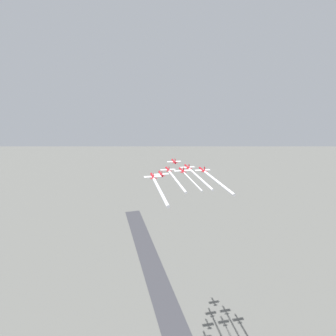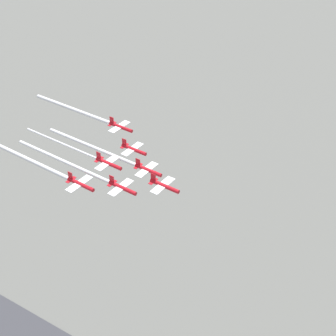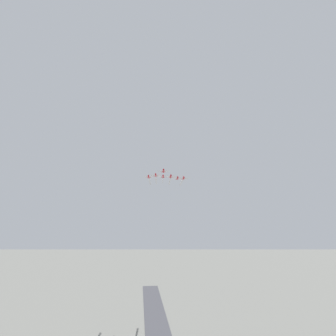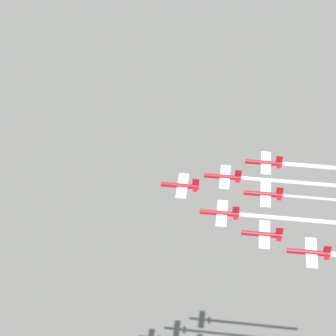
# 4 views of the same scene
# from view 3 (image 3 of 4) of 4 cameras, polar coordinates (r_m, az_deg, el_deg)

# --- Properties ---
(jet_0) EXTENTS (9.86, 9.59, 3.33)m
(jet_0) POSITION_cam_3_polar(r_m,az_deg,el_deg) (207.43, -1.01, -0.64)
(jet_0) COLOR red
(jet_1) EXTENTS (9.86, 9.59, 3.33)m
(jet_1) POSITION_cam_3_polar(r_m,az_deg,el_deg) (217.62, 0.60, -1.84)
(jet_1) COLOR red
(jet_2) EXTENTS (9.86, 9.59, 3.33)m
(jet_2) POSITION_cam_3_polar(r_m,az_deg,el_deg) (217.63, -2.70, -1.57)
(jet_2) COLOR red
(jet_3) EXTENTS (9.86, 9.59, 3.33)m
(jet_3) POSITION_cam_3_polar(r_m,az_deg,el_deg) (228.53, 2.07, -2.24)
(jet_3) COLOR red
(jet_4) EXTENTS (9.86, 9.59, 3.33)m
(jet_4) POSITION_cam_3_polar(r_m,az_deg,el_deg) (228.29, -1.09, -1.86)
(jet_4) COLOR red
(jet_5) EXTENTS (9.86, 9.59, 3.33)m
(jet_5) POSITION_cam_3_polar(r_m,az_deg,el_deg) (228.42, -4.24, -1.92)
(jet_5) COLOR red
(jet_6) EXTENTS (9.86, 9.59, 3.33)m
(jet_6) POSITION_cam_3_polar(r_m,az_deg,el_deg) (239.86, 3.39, -2.21)
(jet_6) COLOR red
(smoke_trail_1) EXTENTS (36.75, 13.74, 1.21)m
(smoke_trail_1) POSITION_cam_3_polar(r_m,az_deg,el_deg) (241.02, 0.37, -2.88)
(smoke_trail_1) COLOR white
(smoke_trail_2) EXTENTS (37.92, 14.09, 1.14)m
(smoke_trail_2) POSITION_cam_3_polar(r_m,az_deg,el_deg) (241.65, -2.62, -2.67)
(smoke_trail_2) COLOR white
(smoke_trail_4) EXTENTS (30.74, 11.25, 0.72)m
(smoke_trail_4) POSITION_cam_3_polar(r_m,az_deg,el_deg) (248.66, -1.15, -2.74)
(smoke_trail_4) COLOR white
(smoke_trail_5) EXTENTS (36.96, 13.90, 1.31)m
(smoke_trail_5) POSITION_cam_3_polar(r_m,az_deg,el_deg) (251.92, -4.02, -2.91)
(smoke_trail_5) COLOR white
(smoke_trail_6) EXTENTS (35.45, 13.43, 1.38)m
(smoke_trail_6) POSITION_cam_3_polar(r_m,az_deg,el_deg) (262.51, 2.94, -3.11)
(smoke_trail_6) COLOR white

